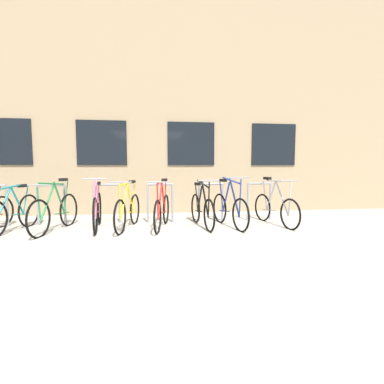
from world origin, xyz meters
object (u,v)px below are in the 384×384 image
at_px(bicycle_pink, 97,210).
at_px(bicycle_yellow, 128,210).
at_px(bicycle_silver, 275,208).
at_px(bicycle_red, 162,210).
at_px(bicycle_green, 55,211).
at_px(bicycle_black, 202,209).
at_px(bicycle_teal, 13,212).
at_px(bicycle_blue, 229,209).

relative_size(bicycle_pink, bicycle_yellow, 1.04).
xyz_separation_m(bicycle_silver, bicycle_red, (-2.52, -0.01, 0.00)).
distance_m(bicycle_green, bicycle_yellow, 1.44).
relative_size(bicycle_silver, bicycle_red, 1.01).
distance_m(bicycle_black, bicycle_teal, 3.82).
distance_m(bicycle_silver, bicycle_black, 1.66).
distance_m(bicycle_red, bicycle_yellow, 0.71).
xyz_separation_m(bicycle_pink, bicycle_green, (-0.80, -0.13, -0.00)).
distance_m(bicycle_red, bicycle_pink, 1.35).
distance_m(bicycle_silver, bicycle_red, 2.52).
distance_m(bicycle_yellow, bicycle_teal, 2.25).
bearing_deg(bicycle_pink, bicycle_teal, -176.64).
distance_m(bicycle_pink, bicycle_teal, 1.61).
xyz_separation_m(bicycle_blue, bicycle_green, (-3.59, 0.04, 0.01)).
relative_size(bicycle_blue, bicycle_red, 1.00).
bearing_deg(bicycle_pink, bicycle_black, -2.05).
height_order(bicycle_silver, bicycle_green, bicycle_silver).
xyz_separation_m(bicycle_blue, bicycle_black, (-0.59, 0.10, -0.01)).
relative_size(bicycle_blue, bicycle_black, 0.99).
bearing_deg(bicycle_red, bicycle_silver, 0.33).
xyz_separation_m(bicycle_silver, bicycle_yellow, (-3.23, 0.02, 0.01)).
bearing_deg(bicycle_green, bicycle_red, 0.23).
distance_m(bicycle_red, bicycle_teal, 2.96).
height_order(bicycle_green, bicycle_teal, bicycle_green).
bearing_deg(bicycle_silver, bicycle_yellow, 179.72).
distance_m(bicycle_silver, bicycle_teal, 5.48).
bearing_deg(bicycle_teal, bicycle_yellow, 0.04).
relative_size(bicycle_silver, bicycle_yellow, 0.98).
height_order(bicycle_blue, bicycle_silver, bicycle_blue).
distance_m(bicycle_silver, bicycle_pink, 3.87).
height_order(bicycle_pink, bicycle_black, bicycle_pink).
distance_m(bicycle_blue, bicycle_yellow, 2.16).
relative_size(bicycle_black, bicycle_yellow, 0.99).
bearing_deg(bicycle_black, bicycle_blue, -9.35).
relative_size(bicycle_blue, bicycle_yellow, 0.97).
distance_m(bicycle_blue, bicycle_black, 0.60).
xyz_separation_m(bicycle_silver, bicycle_teal, (-5.48, 0.01, 0.01)).
xyz_separation_m(bicycle_red, bicycle_pink, (-1.35, 0.12, 0.02)).
bearing_deg(bicycle_pink, bicycle_silver, -1.60).
xyz_separation_m(bicycle_red, bicycle_teal, (-2.96, 0.03, 0.00)).
bearing_deg(bicycle_red, bicycle_teal, 179.44).
bearing_deg(bicycle_yellow, bicycle_green, -178.45).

